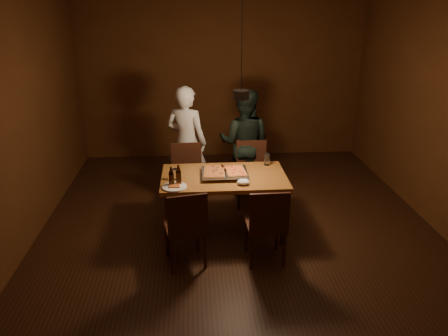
{
  "coord_description": "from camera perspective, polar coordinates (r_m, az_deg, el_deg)",
  "views": [
    {
      "loc": [
        -0.54,
        -4.77,
        2.74
      ],
      "look_at": [
        -0.18,
        0.09,
        0.85
      ],
      "focal_mm": 35.0,
      "sensor_mm": 36.0,
      "label": 1
    }
  ],
  "objects": [
    {
      "name": "napkin",
      "position": [
        5.0,
        2.54,
        -1.85
      ],
      "size": [
        0.15,
        0.11,
        0.06
      ],
      "primitive_type": "ellipsoid",
      "color": "white",
      "rests_on": "dining_table"
    },
    {
      "name": "pizza_tray",
      "position": [
        5.25,
        0.08,
        -0.77
      ],
      "size": [
        0.56,
        0.46,
        0.05
      ],
      "primitive_type": "cube",
      "rotation": [
        0.0,
        0.0,
        -0.02
      ],
      "color": "silver",
      "rests_on": "dining_table"
    },
    {
      "name": "room_shell",
      "position": [
        4.98,
        2.19,
        5.59
      ],
      "size": [
        6.0,
        6.0,
        6.0
      ],
      "color": "#371A0F",
      "rests_on": "ground"
    },
    {
      "name": "pendant_lamp",
      "position": [
        4.9,
        2.25,
        9.66
      ],
      "size": [
        0.18,
        0.18,
        1.1
      ],
      "color": "black",
      "rests_on": "ceiling"
    },
    {
      "name": "chair_far_left",
      "position": [
        6.04,
        -4.85,
        -0.26
      ],
      "size": [
        0.44,
        0.44,
        0.49
      ],
      "rotation": [
        0.0,
        0.0,
        3.18
      ],
      "color": "#38190F",
      "rests_on": "floor"
    },
    {
      "name": "chair_near_left",
      "position": [
        4.66,
        -4.97,
        -7.07
      ],
      "size": [
        0.5,
        0.5,
        0.49
      ],
      "rotation": [
        0.0,
        0.0,
        0.2
      ],
      "color": "#38190F",
      "rests_on": "floor"
    },
    {
      "name": "water_glass_left",
      "position": [
        5.17,
        -6.39,
        -0.79
      ],
      "size": [
        0.08,
        0.08,
        0.13
      ],
      "primitive_type": "cylinder",
      "color": "silver",
      "rests_on": "dining_table"
    },
    {
      "name": "diner_dark",
      "position": [
        6.37,
        2.66,
        3.32
      ],
      "size": [
        0.91,
        0.81,
        1.57
      ],
      "primitive_type": "imported",
      "rotation": [
        0.0,
        0.0,
        2.82
      ],
      "color": "black",
      "rests_on": "floor"
    },
    {
      "name": "chair_far_right",
      "position": [
        6.15,
        3.59,
        0.17
      ],
      "size": [
        0.46,
        0.46,
        0.49
      ],
      "rotation": [
        0.0,
        0.0,
        3.05
      ],
      "color": "#38190F",
      "rests_on": "floor"
    },
    {
      "name": "water_glass_right",
      "position": [
        5.61,
        5.63,
        1.12
      ],
      "size": [
        0.07,
        0.07,
        0.15
      ],
      "primitive_type": "cylinder",
      "color": "silver",
      "rests_on": "dining_table"
    },
    {
      "name": "dining_table",
      "position": [
        5.29,
        -0.0,
        -1.76
      ],
      "size": [
        1.5,
        0.9,
        0.75
      ],
      "color": "#9A5E27",
      "rests_on": "floor"
    },
    {
      "name": "spatula",
      "position": [
        5.27,
        0.08,
        -0.25
      ],
      "size": [
        0.12,
        0.25,
        0.04
      ],
      "primitive_type": null,
      "rotation": [
        0.0,
        0.0,
        0.13
      ],
      "color": "silver",
      "rests_on": "pizza_tray"
    },
    {
      "name": "pizza_meat",
      "position": [
        5.24,
        -1.26,
        -0.44
      ],
      "size": [
        0.28,
        0.41,
        0.02
      ],
      "primitive_type": "cube",
      "rotation": [
        0.0,
        0.0,
        -0.08
      ],
      "color": "maroon",
      "rests_on": "pizza_tray"
    },
    {
      "name": "chair_near_right",
      "position": [
        4.72,
        5.66,
        -6.74
      ],
      "size": [
        0.43,
        0.43,
        0.49
      ],
      "rotation": [
        0.0,
        0.0,
        0.03
      ],
      "color": "#38190F",
      "rests_on": "floor"
    },
    {
      "name": "beer_bottle_a",
      "position": [
        4.97,
        -6.9,
        -1.11
      ],
      "size": [
        0.06,
        0.06,
        0.23
      ],
      "color": "black",
      "rests_on": "dining_table"
    },
    {
      "name": "pizza_cheese",
      "position": [
        5.26,
        1.52,
        -0.36
      ],
      "size": [
        0.25,
        0.38,
        0.02
      ],
      "primitive_type": "cube",
      "rotation": [
        0.0,
        0.0,
        0.07
      ],
      "color": "gold",
      "rests_on": "pizza_tray"
    },
    {
      "name": "beer_bottle_b",
      "position": [
        4.99,
        -5.95,
        -0.91
      ],
      "size": [
        0.06,
        0.06,
        0.24
      ],
      "color": "black",
      "rests_on": "dining_table"
    },
    {
      "name": "diner_white",
      "position": [
        6.3,
        -4.91,
        3.36
      ],
      "size": [
        0.7,
        0.59,
        1.63
      ],
      "primitive_type": "imported",
      "rotation": [
        0.0,
        0.0,
        2.74
      ],
      "color": "silver",
      "rests_on": "floor"
    },
    {
      "name": "plate_slice",
      "position": [
        4.96,
        -6.49,
        -2.45
      ],
      "size": [
        0.28,
        0.28,
        0.03
      ],
      "color": "white",
      "rests_on": "dining_table"
    }
  ]
}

